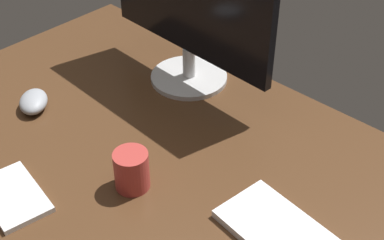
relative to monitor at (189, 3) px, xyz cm
name	(u,v)px	position (x,y,z in cm)	size (l,w,h in cm)	color
desk	(171,171)	(20.55, -27.27, -22.70)	(140.00, 84.00, 2.00)	#4C301C
monitor	(189,3)	(0.00, 0.00, 0.00)	(51.38, 19.93, 40.92)	#BEBEBE
computer_mouse	(33,102)	(-18.66, -34.96, -19.81)	(9.86, 6.65, 3.78)	#999EA5
coffee_mug	(132,170)	(18.81, -36.42, -17.47)	(7.13, 7.13, 8.47)	#B23833
notepad	(13,196)	(4.16, -55.13, -21.12)	(16.76, 10.17, 1.17)	silver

